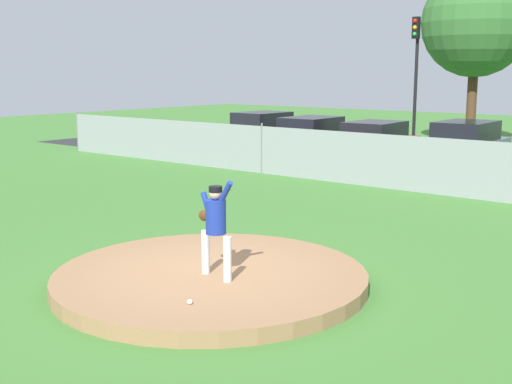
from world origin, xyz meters
TOP-DOWN VIEW (x-y plane):
  - ground_plane at (0.00, 6.00)m, footprint 80.00×80.00m
  - asphalt_strip at (0.00, 14.50)m, footprint 44.00×7.00m
  - pitchers_mound at (0.00, 0.00)m, footprint 5.12×5.12m
  - pitcher_youth at (0.28, -0.18)m, footprint 0.77×0.32m
  - baseball at (0.84, -1.34)m, footprint 0.07×0.07m
  - chainlink_fence at (0.00, 10.00)m, footprint 34.39×0.07m
  - parked_car_red at (-4.87, 14.22)m, footprint 2.01×4.17m
  - parked_car_navy at (-7.58, 14.03)m, footprint 2.00×4.34m
  - parked_car_slate at (-1.62, 14.78)m, footprint 1.97×4.48m
  - parked_car_champagne at (-10.58, 14.70)m, footprint 2.00×4.15m
  - traffic_light_near at (-5.63, 18.98)m, footprint 0.28×0.46m
  - tree_tall_centre at (-4.71, 23.17)m, footprint 4.99×4.99m

SIDE VIEW (x-z plane):
  - ground_plane at x=0.00m, z-range 0.00..0.00m
  - asphalt_strip at x=0.00m, z-range 0.00..0.01m
  - pitchers_mound at x=0.00m, z-range 0.00..0.24m
  - baseball at x=0.84m, z-range 0.24..0.31m
  - parked_car_red at x=-4.87m, z-range -0.04..1.58m
  - parked_car_navy at x=-7.58m, z-range -0.05..1.63m
  - chainlink_fence at x=0.00m, z-range -0.05..1.67m
  - parked_car_champagne at x=-10.58m, z-range -0.05..1.68m
  - parked_car_slate at x=-1.62m, z-range -0.04..1.71m
  - pitcher_youth at x=0.28m, z-range 0.34..1.93m
  - traffic_light_near at x=-5.63m, z-range 0.99..6.69m
  - tree_tall_centre at x=-4.71m, z-range 1.55..9.70m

